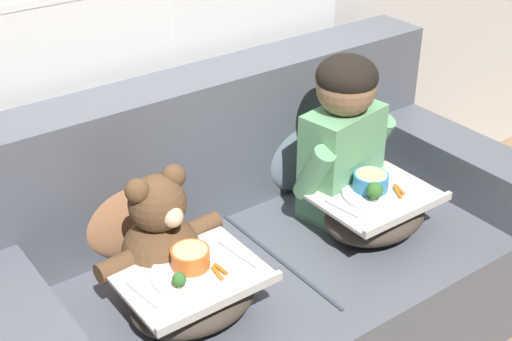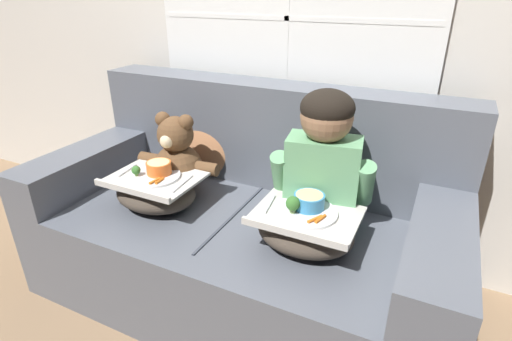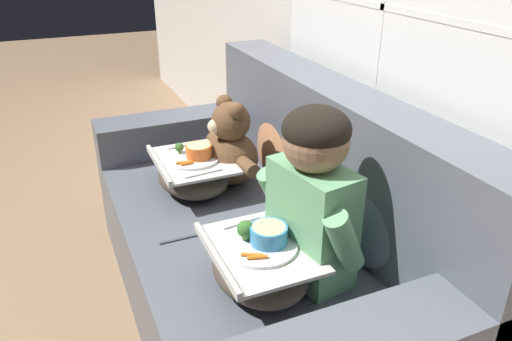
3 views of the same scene
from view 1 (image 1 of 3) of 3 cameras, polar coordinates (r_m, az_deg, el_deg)
name	(u,v)px [view 1 (image 1 of 3)]	position (r m, az deg, el deg)	size (l,w,h in m)	color
couch	(256,269)	(2.53, 0.01, -7.85)	(1.91, 0.96, 0.98)	#565B66
throw_pillow_behind_child	(300,142)	(2.71, 3.53, 2.28)	(0.38, 0.18, 0.39)	slate
throw_pillow_behind_teddy	(125,204)	(2.36, -10.44, -2.63)	(0.37, 0.18, 0.38)	#B2754C
child_figure	(344,129)	(2.49, 7.03, 3.29)	(0.44, 0.24, 0.60)	#66A370
teddy_bear	(161,240)	(2.19, -7.59, -5.51)	(0.44, 0.31, 0.41)	brown
lap_tray_child	(375,211)	(2.50, 9.49, -3.22)	(0.40, 0.31, 0.23)	#473D33
lap_tray_teddy	(193,293)	(2.12, -5.03, -9.73)	(0.41, 0.32, 0.22)	#473D33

